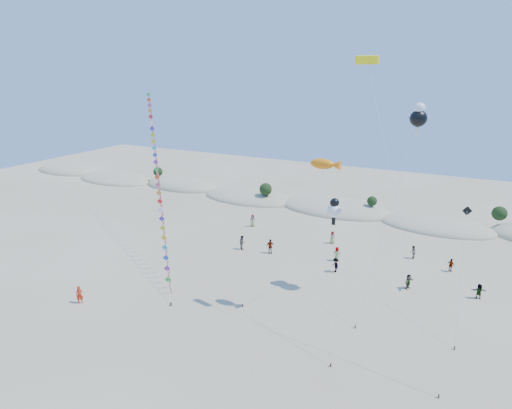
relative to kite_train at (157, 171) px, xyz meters
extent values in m
plane|color=gray|center=(16.33, -20.16, -10.03)|extent=(160.00, 160.00, 0.00)
ellipsoid|color=tan|center=(-47.67, 25.44, -10.03)|extent=(17.00, 9.35, 3.20)
ellipsoid|color=#1D3814|center=(-47.67, 25.44, -9.15)|extent=(13.60, 6.12, 0.68)
ellipsoid|color=tan|center=(-31.67, 24.04, -10.03)|extent=(18.00, 9.90, 2.80)
ellipsoid|color=#1D3814|center=(-31.67, 24.04, -9.26)|extent=(14.40, 6.48, 0.72)
ellipsoid|color=tan|center=(-15.67, 25.84, -10.03)|extent=(16.00, 8.80, 3.60)
ellipsoid|color=#1D3814|center=(-15.67, 25.84, -9.04)|extent=(12.80, 5.76, 0.64)
ellipsoid|color=tan|center=(0.33, 24.44, -10.03)|extent=(17.60, 9.68, 3.00)
ellipsoid|color=#1D3814|center=(0.33, 24.44, -9.21)|extent=(14.08, 6.34, 0.70)
ellipsoid|color=tan|center=(16.33, 25.14, -10.03)|extent=(19.00, 10.45, 3.40)
ellipsoid|color=#1D3814|center=(16.33, 25.14, -9.10)|extent=(15.20, 6.84, 0.76)
ellipsoid|color=tan|center=(32.33, 23.74, -10.03)|extent=(16.40, 9.02, 2.80)
ellipsoid|color=#1D3814|center=(32.33, 23.74, -9.26)|extent=(13.12, 5.90, 0.66)
sphere|color=black|center=(-21.67, 26.04, -7.67)|extent=(1.90, 1.90, 1.90)
sphere|color=black|center=(4.33, 23.24, -7.55)|extent=(2.20, 2.20, 2.20)
sphere|color=black|center=(22.33, 25.24, -7.79)|extent=(1.60, 1.60, 1.60)
sphere|color=black|center=(40.33, 26.64, -7.59)|extent=(2.10, 2.10, 2.10)
cube|color=#3F2D1E|center=(10.93, -12.22, -9.86)|extent=(0.12, 0.12, 0.35)
cylinder|color=silver|center=(0.77, -0.88, -0.63)|extent=(20.34, 22.71, 18.82)
cube|color=green|center=(9.23, -10.32, -8.46)|extent=(1.34, 0.52, 1.42)
cube|color=#E76177|center=(9.41, -10.27, -9.56)|extent=(0.19, 0.45, 1.55)
cube|color=purple|center=(8.45, -9.46, -7.74)|extent=(1.34, 0.52, 1.42)
cube|color=#E76177|center=(8.63, -9.41, -8.84)|extent=(0.19, 0.45, 1.55)
cube|color=blue|center=(7.68, -8.59, -7.02)|extent=(1.34, 0.52, 1.42)
cube|color=#E76177|center=(7.86, -8.54, -8.12)|extent=(0.19, 0.45, 1.55)
cube|color=#1BC8CA|center=(6.90, -7.73, -6.30)|extent=(1.34, 0.52, 1.42)
cube|color=#E76177|center=(7.08, -7.68, -7.40)|extent=(0.19, 0.45, 1.55)
cube|color=yellow|center=(6.12, -6.86, -5.59)|extent=(1.34, 0.52, 1.42)
cube|color=#E76177|center=(6.30, -6.81, -6.69)|extent=(0.19, 0.45, 1.55)
cube|color=#CAD719|center=(5.35, -5.99, -4.87)|extent=(1.34, 0.52, 1.42)
cube|color=#E76177|center=(5.53, -5.94, -5.97)|extent=(0.19, 0.45, 1.55)
cube|color=#42279C|center=(4.57, -5.13, -4.15)|extent=(1.34, 0.52, 1.42)
cube|color=#E76177|center=(4.75, -5.08, -5.25)|extent=(0.19, 0.45, 1.55)
cube|color=white|center=(3.80, -4.26, -3.43)|extent=(1.34, 0.52, 1.42)
cube|color=#E76177|center=(3.98, -4.21, -4.53)|extent=(0.19, 0.45, 1.55)
cube|color=red|center=(3.02, -3.40, -2.72)|extent=(1.34, 0.52, 1.42)
cube|color=#E76177|center=(3.20, -3.35, -3.82)|extent=(0.19, 0.45, 1.55)
cube|color=orange|center=(2.25, -2.53, -2.00)|extent=(1.34, 0.52, 1.42)
cube|color=#E76177|center=(2.43, -2.48, -3.10)|extent=(0.19, 0.45, 1.55)
cube|color=#E04675|center=(1.47, -1.66, -1.28)|extent=(1.34, 0.52, 1.42)
cube|color=#E76177|center=(1.65, -1.61, -2.38)|extent=(0.19, 0.45, 1.55)
cube|color=#FF5115|center=(0.70, -0.80, -0.56)|extent=(1.34, 0.52, 1.42)
cube|color=#E76177|center=(0.88, -0.75, -1.66)|extent=(0.19, 0.45, 1.55)
cube|color=green|center=(-0.08, 0.07, 0.15)|extent=(1.34, 0.52, 1.42)
cube|color=#E76177|center=(0.10, 0.12, -0.95)|extent=(0.19, 0.45, 1.55)
cube|color=purple|center=(-0.86, 0.93, 0.87)|extent=(1.34, 0.52, 1.42)
cube|color=#E76177|center=(-0.68, 0.98, -0.23)|extent=(0.19, 0.45, 1.55)
cube|color=blue|center=(-1.63, 1.80, 1.59)|extent=(1.34, 0.52, 1.42)
cube|color=#E76177|center=(-1.45, 1.85, 0.49)|extent=(0.19, 0.45, 1.55)
cube|color=#1BC8CA|center=(-2.41, 2.67, 2.31)|extent=(1.34, 0.52, 1.42)
cube|color=#E76177|center=(-2.23, 2.72, 1.21)|extent=(0.19, 0.45, 1.55)
cube|color=yellow|center=(-3.18, 3.53, 3.02)|extent=(1.34, 0.52, 1.42)
cube|color=#E76177|center=(-3.00, 3.58, 1.92)|extent=(0.19, 0.45, 1.55)
cube|color=#CAD719|center=(-3.96, 4.40, 3.74)|extent=(1.34, 0.52, 1.42)
cube|color=#E76177|center=(-3.78, 4.45, 2.64)|extent=(0.19, 0.45, 1.55)
cube|color=#42279C|center=(-4.73, 5.26, 4.46)|extent=(1.34, 0.52, 1.42)
cube|color=#E76177|center=(-4.55, 5.31, 3.36)|extent=(0.19, 0.45, 1.55)
cube|color=white|center=(-5.51, 6.13, 5.18)|extent=(1.34, 0.52, 1.42)
cube|color=#E76177|center=(-5.33, 6.18, 4.08)|extent=(0.19, 0.45, 1.55)
cube|color=red|center=(-6.29, 7.00, 5.89)|extent=(1.34, 0.52, 1.42)
cube|color=#E76177|center=(-6.11, 7.05, 4.79)|extent=(0.19, 0.45, 1.55)
cube|color=orange|center=(-7.06, 7.86, 6.61)|extent=(1.34, 0.52, 1.42)
cube|color=#E76177|center=(-6.88, 7.91, 5.51)|extent=(0.19, 0.45, 1.55)
cube|color=#E04675|center=(-7.84, 8.73, 7.33)|extent=(1.34, 0.52, 1.42)
cube|color=#E76177|center=(-7.66, 8.78, 6.23)|extent=(0.19, 0.45, 1.55)
cube|color=#FF5115|center=(-8.61, 9.59, 8.05)|extent=(1.34, 0.52, 1.42)
cube|color=#E76177|center=(-8.43, 9.64, 6.95)|extent=(0.19, 0.45, 1.55)
cube|color=green|center=(-9.39, 10.46, 8.76)|extent=(1.34, 0.52, 1.42)
cube|color=#E76177|center=(-9.21, 10.51, 7.66)|extent=(0.19, 0.45, 1.55)
cube|color=#3F2D1E|center=(27.79, -13.95, -9.88)|extent=(0.10, 0.10, 0.30)
cylinder|color=silver|center=(25.81, -10.09, -2.85)|extent=(3.98, 7.74, 14.39)
ellipsoid|color=orange|center=(23.84, -6.23, 4.34)|extent=(2.15, 0.94, 0.94)
cone|color=orange|center=(25.04, -6.23, 4.34)|extent=(0.86, 0.86, 0.86)
cube|color=#3F2D1E|center=(17.37, -9.21, -9.88)|extent=(0.10, 0.10, 0.30)
cylinder|color=silver|center=(20.56, -5.26, -5.74)|extent=(6.41, 7.94, 8.60)
sphere|color=white|center=(23.75, -1.30, -1.46)|extent=(1.42, 1.42, 1.42)
sphere|color=black|center=(23.75, -1.30, -0.60)|extent=(0.95, 0.95, 0.95)
cube|color=black|center=(23.75, -1.30, -2.56)|extent=(0.35, 0.18, 0.80)
cube|color=#3F2D1E|center=(28.18, -7.85, -9.88)|extent=(0.10, 0.10, 0.30)
cylinder|color=silver|center=(29.42, -3.70, -1.03)|extent=(2.50, 8.34, 18.01)
sphere|color=black|center=(30.65, 0.46, 7.97)|extent=(1.55, 1.55, 1.55)
sphere|color=white|center=(30.65, 0.46, 8.89)|extent=(1.01, 1.01, 1.01)
cube|color=white|center=(30.65, 0.46, 6.79)|extent=(0.35, 0.18, 0.80)
cube|color=white|center=(29.95, 0.46, 7.97)|extent=(0.60, 0.15, 0.25)
cube|color=white|center=(31.35, 0.46, 7.97)|extent=(0.60, 0.15, 0.25)
cube|color=#3F2D1E|center=(35.64, -13.77, -9.88)|extent=(0.10, 0.10, 0.30)
cylinder|color=silver|center=(31.28, -9.61, 1.47)|extent=(8.75, 8.35, 23.01)
cube|color=#F6EB0C|center=(26.91, -5.45, 12.97)|extent=(2.02, 0.82, 0.71)
cube|color=black|center=(26.91, -5.43, 12.97)|extent=(1.95, 0.51, 0.19)
cube|color=#3F2D1E|center=(36.34, -7.22, -9.88)|extent=(0.10, 0.10, 0.30)
cylinder|color=silver|center=(36.06, -3.79, -5.00)|extent=(0.58, 6.89, 10.08)
cube|color=black|center=(35.78, -0.35, 0.04)|extent=(0.86, 0.26, 0.89)
imported|color=red|center=(2.55, -15.89, -9.12)|extent=(0.78, 0.78, 1.82)
imported|color=slate|center=(10.48, 3.34, -9.10)|extent=(1.14, 1.12, 1.86)
imported|color=slate|center=(22.50, 5.37, -9.14)|extent=(1.01, 0.81, 1.78)
imported|color=slate|center=(14.29, 3.75, -9.08)|extent=(1.11, 1.13, 1.91)
imported|color=slate|center=(23.23, 2.33, -9.18)|extent=(1.22, 1.24, 1.71)
imported|color=slate|center=(31.32, 1.95, -9.21)|extent=(1.03, 1.60, 1.64)
imported|color=slate|center=(35.09, 8.45, -9.24)|extent=(1.00, 0.76, 1.58)
imported|color=slate|center=(30.65, 10.28, -9.20)|extent=(0.70, 0.86, 1.66)
imported|color=slate|center=(7.78, 11.55, -9.12)|extent=(1.07, 0.96, 1.83)
imported|color=slate|center=(38.01, 3.03, -9.23)|extent=(1.57, 0.95, 1.61)
imported|color=slate|center=(20.37, 10.53, -9.18)|extent=(0.92, 0.99, 1.69)
camera|label=1|loc=(35.27, -41.75, 12.08)|focal=30.00mm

